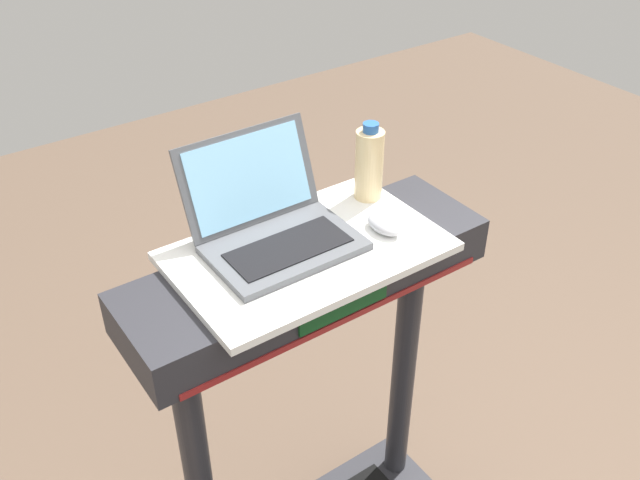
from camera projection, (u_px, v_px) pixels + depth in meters
The scene contains 4 objects.
desk_board at pixel (308, 251), 1.64m from camera, with size 0.62×0.39×0.02m, color white.
laptop at pixel (273, 224), 1.63m from camera, with size 0.34×0.30×0.23m.
computer_mouse at pixel (384, 224), 1.68m from camera, with size 0.06×0.10×0.03m, color #B2B2B7.
water_bottle at pixel (369, 164), 1.76m from camera, with size 0.07×0.07×0.20m.
Camera 1 is at (-0.74, -0.41, 2.12)m, focal length 40.03 mm.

